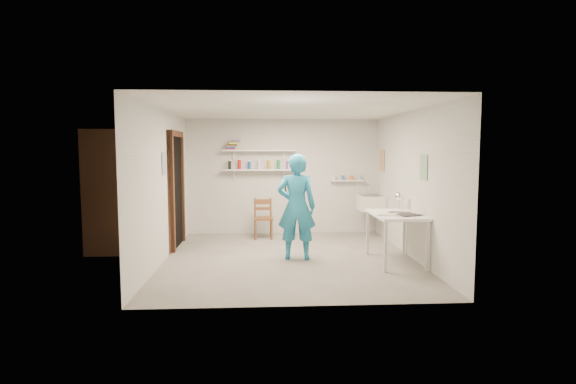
{
  "coord_description": "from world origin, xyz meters",
  "views": [
    {
      "loc": [
        -0.44,
        -7.17,
        1.77
      ],
      "look_at": [
        0.0,
        0.4,
        1.05
      ],
      "focal_mm": 28.0,
      "sensor_mm": 36.0,
      "label": 1
    }
  ],
  "objects": [
    {
      "name": "wall_front",
      "position": [
        0.0,
        -2.26,
        1.2
      ],
      "size": [
        4.0,
        0.02,
        2.4
      ],
      "primitive_type": "cube",
      "color": "silver",
      "rests_on": "ground"
    },
    {
      "name": "wooden_chair",
      "position": [
        -0.42,
        1.67,
        0.4
      ],
      "size": [
        0.39,
        0.37,
        0.81
      ],
      "primitive_type": "cube",
      "rotation": [
        0.0,
        0.0,
        0.03
      ],
      "color": "brown",
      "rests_on": "ground"
    },
    {
      "name": "doorway_recess",
      "position": [
        -1.99,
        1.05,
        1.0
      ],
      "size": [
        0.02,
        0.9,
        2.0
      ],
      "primitive_type": "cube",
      "color": "black",
      "rests_on": "wall_left"
    },
    {
      "name": "wall_left",
      "position": [
        -2.01,
        0.0,
        1.2
      ],
      "size": [
        0.02,
        4.5,
        2.4
      ],
      "primitive_type": "cube",
      "color": "silver",
      "rests_on": "ground"
    },
    {
      "name": "poster_right_b",
      "position": [
        1.99,
        -0.55,
        1.5
      ],
      "size": [
        0.01,
        0.3,
        0.38
      ],
      "primitive_type": "cube",
      "color": "#3F724C",
      "rests_on": "wall_right"
    },
    {
      "name": "floor",
      "position": [
        0.0,
        0.0,
        -0.01
      ],
      "size": [
        4.0,
        4.5,
        0.02
      ],
      "primitive_type": "cube",
      "color": "slate",
      "rests_on": "ground"
    },
    {
      "name": "poster_right_a",
      "position": [
        1.99,
        1.8,
        1.55
      ],
      "size": [
        0.01,
        0.34,
        0.42
      ],
      "primitive_type": "cube",
      "color": "#995933",
      "rests_on": "wall_right"
    },
    {
      "name": "spray_cans",
      "position": [
        -0.5,
        2.13,
        1.45
      ],
      "size": [
        1.26,
        0.06,
        0.17
      ],
      "color": "black",
      "rests_on": "shelf_lower"
    },
    {
      "name": "book_stack",
      "position": [
        -1.04,
        2.13,
        1.86
      ],
      "size": [
        0.3,
        0.14,
        0.2
      ],
      "color": "red",
      "rests_on": "shelf_upper"
    },
    {
      "name": "door_lintel",
      "position": [
        -1.97,
        1.05,
        2.05
      ],
      "size": [
        0.06,
        1.05,
        0.1
      ],
      "primitive_type": "cube",
      "color": "brown",
      "rests_on": "wall_left"
    },
    {
      "name": "belfast_sink",
      "position": [
        1.75,
        1.7,
        0.7
      ],
      "size": [
        0.48,
        0.6,
        0.3
      ],
      "primitive_type": "cube",
      "color": "white",
      "rests_on": "wall_right"
    },
    {
      "name": "ledge_pots",
      "position": [
        1.35,
        2.17,
        1.18
      ],
      "size": [
        0.48,
        0.07,
        0.09
      ],
      "color": "silver",
      "rests_on": "ledge_shelf"
    },
    {
      "name": "corridor_box",
      "position": [
        -2.7,
        1.05,
        1.05
      ],
      "size": [
        1.4,
        1.5,
        2.1
      ],
      "primitive_type": "cube",
      "color": "brown",
      "rests_on": "ground"
    },
    {
      "name": "shelf_upper",
      "position": [
        -0.5,
        2.13,
        1.75
      ],
      "size": [
        1.5,
        0.22,
        0.03
      ],
      "primitive_type": "cube",
      "color": "white",
      "rests_on": "wall_back"
    },
    {
      "name": "wall_clock",
      "position": [
        0.08,
        0.18,
        1.14
      ],
      "size": [
        0.31,
        0.07,
        0.31
      ],
      "primitive_type": "cylinder",
      "rotation": [
        1.57,
        0.0,
        -0.13
      ],
      "color": "beige",
      "rests_on": "man"
    },
    {
      "name": "man",
      "position": [
        0.11,
        -0.04,
        0.85
      ],
      "size": [
        0.67,
        0.48,
        1.7
      ],
      "primitive_type": "imported",
      "rotation": [
        0.0,
        0.0,
        3.01
      ],
      "color": "teal",
      "rests_on": "ground"
    },
    {
      "name": "door_jamb_far",
      "position": [
        -1.97,
        1.55,
        1.0
      ],
      "size": [
        0.06,
        0.1,
        2.0
      ],
      "primitive_type": "cube",
      "color": "brown",
      "rests_on": "ground"
    },
    {
      "name": "door_jamb_near",
      "position": [
        -1.97,
        0.55,
        1.0
      ],
      "size": [
        0.06,
        0.1,
        2.0
      ],
      "primitive_type": "cube",
      "color": "brown",
      "rests_on": "ground"
    },
    {
      "name": "ledge_shelf",
      "position": [
        1.35,
        2.17,
        1.12
      ],
      "size": [
        0.7,
        0.14,
        0.03
      ],
      "primitive_type": "cube",
      "color": "white",
      "rests_on": "wall_back"
    },
    {
      "name": "papers",
      "position": [
        1.64,
        -0.37,
        0.79
      ],
      "size": [
        0.3,
        0.22,
        0.02
      ],
      "color": "silver",
      "rests_on": "work_table"
    },
    {
      "name": "shelf_lower",
      "position": [
        -0.5,
        2.13,
        1.35
      ],
      "size": [
        1.5,
        0.22,
        0.03
      ],
      "primitive_type": "cube",
      "color": "white",
      "rests_on": "wall_back"
    },
    {
      "name": "ceiling",
      "position": [
        0.0,
        0.0,
        2.41
      ],
      "size": [
        4.0,
        4.5,
        0.02
      ],
      "primitive_type": "cube",
      "color": "silver",
      "rests_on": "wall_back"
    },
    {
      "name": "wall_right",
      "position": [
        2.01,
        0.0,
        1.2
      ],
      "size": [
        0.02,
        4.5,
        2.4
      ],
      "primitive_type": "cube",
      "color": "silver",
      "rests_on": "ground"
    },
    {
      "name": "wall_back",
      "position": [
        0.0,
        2.26,
        1.2
      ],
      "size": [
        4.0,
        0.02,
        2.4
      ],
      "primitive_type": "cube",
      "color": "silver",
      "rests_on": "ground"
    },
    {
      "name": "poster_left",
      "position": [
        -1.99,
        0.05,
        1.55
      ],
      "size": [
        0.01,
        0.28,
        0.36
      ],
      "primitive_type": "cube",
      "color": "#334C7F",
      "rests_on": "wall_left"
    },
    {
      "name": "desk_lamp",
      "position": [
        1.83,
        0.1,
        1.0
      ],
      "size": [
        0.15,
        0.15,
        0.15
      ],
      "primitive_type": "sphere",
      "color": "white",
      "rests_on": "work_table"
    },
    {
      "name": "work_table",
      "position": [
        1.64,
        -0.37,
        0.39
      ],
      "size": [
        0.7,
        1.17,
        0.78
      ],
      "primitive_type": "cube",
      "color": "white",
      "rests_on": "ground"
    }
  ]
}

